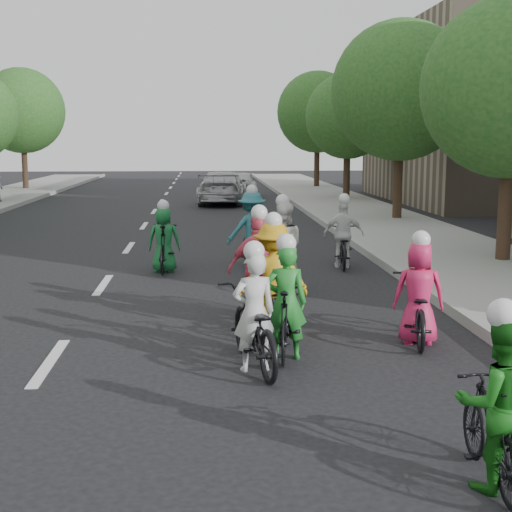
{
  "coord_description": "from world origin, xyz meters",
  "views": [
    {
      "loc": [
        2.0,
        -8.98,
        2.81
      ],
      "look_at": [
        2.82,
        2.19,
        1.0
      ],
      "focal_mm": 50.0,
      "sensor_mm": 36.0,
      "label": 1
    }
  ],
  "objects": [
    {
      "name": "ground",
      "position": [
        0.0,
        0.0,
        0.0
      ],
      "size": [
        120.0,
        120.0,
        0.0
      ],
      "primitive_type": "plane",
      "color": "black",
      "rests_on": "ground"
    },
    {
      "name": "sidewalk_right",
      "position": [
        8.0,
        10.0,
        0.07
      ],
      "size": [
        4.0,
        80.0,
        0.15
      ],
      "primitive_type": "cube",
      "color": "gray",
      "rests_on": "ground"
    },
    {
      "name": "curb_right",
      "position": [
        6.05,
        10.0,
        0.09
      ],
      "size": [
        0.18,
        80.0,
        0.18
      ],
      "primitive_type": "cube",
      "color": "#999993",
      "rests_on": "ground"
    },
    {
      "name": "bldg_se",
      "position": [
        16.0,
        24.0,
        4.0
      ],
      "size": [
        10.0,
        14.0,
        8.0
      ],
      "primitive_type": "cube",
      "color": "gray",
      "rests_on": "ground"
    },
    {
      "name": "tree_l_5",
      "position": [
        -8.2,
        33.0,
        4.52
      ],
      "size": [
        4.8,
        4.8,
        6.93
      ],
      "color": "black",
      "rests_on": "ground"
    },
    {
      "name": "tree_r_0",
      "position": [
        8.8,
        6.6,
        3.96
      ],
      "size": [
        4.0,
        4.0,
        5.97
      ],
      "color": "black",
      "rests_on": "ground"
    },
    {
      "name": "tree_r_1",
      "position": [
        8.8,
        15.6,
        4.52
      ],
      "size": [
        4.8,
        4.8,
        6.93
      ],
      "color": "black",
      "rests_on": "ground"
    },
    {
      "name": "tree_r_2",
      "position": [
        8.8,
        24.6,
        3.96
      ],
      "size": [
        4.0,
        4.0,
        5.97
      ],
      "color": "black",
      "rests_on": "ground"
    },
    {
      "name": "tree_r_3",
      "position": [
        8.8,
        33.6,
        4.52
      ],
      "size": [
        4.8,
        4.8,
        6.93
      ],
      "color": "black",
      "rests_on": "ground"
    },
    {
      "name": "cyclist_0",
      "position": [
        2.6,
        -0.42,
        0.56
      ],
      "size": [
        1.02,
        2.02,
        1.62
      ],
      "rotation": [
        0.0,
        0.0,
        3.33
      ],
      "color": "black",
      "rests_on": "ground"
    },
    {
      "name": "cyclist_1",
      "position": [
        4.34,
        -3.63,
        0.6
      ],
      "size": [
        0.73,
        1.5,
        1.59
      ],
      "rotation": [
        0.0,
        0.0,
        3.08
      ],
      "color": "black",
      "rests_on": "ground"
    },
    {
      "name": "cyclist_2",
      "position": [
        3.01,
        1.34,
        0.66
      ],
      "size": [
        1.12,
        1.67,
        1.79
      ],
      "rotation": [
        0.0,
        0.0,
        3.26
      ],
      "color": "black",
      "rests_on": "ground"
    },
    {
      "name": "cyclist_3",
      "position": [
        2.85,
        1.98,
        0.68
      ],
      "size": [
        1.05,
        1.85,
        1.85
      ],
      "rotation": [
        0.0,
        0.0,
        3.29
      ],
      "color": "black",
      "rests_on": "ground"
    },
    {
      "name": "cyclist_4",
      "position": [
        4.98,
        0.58,
        0.56
      ],
      "size": [
        0.94,
        1.84,
        1.6
      ],
      "rotation": [
        0.0,
        0.0,
        2.95
      ],
      "color": "black",
      "rests_on": "ground"
    },
    {
      "name": "cyclist_5",
      "position": [
        3.05,
        0.04,
        0.57
      ],
      "size": [
        0.66,
        1.59,
        1.65
      ],
      "rotation": [
        0.0,
        0.0,
        2.99
      ],
      "color": "black",
      "rests_on": "ground"
    },
    {
      "name": "cyclist_6",
      "position": [
        3.46,
        4.15,
        0.67
      ],
      "size": [
        0.85,
        1.6,
        1.84
      ],
      "rotation": [
        0.0,
        0.0,
        3.1
      ],
      "color": "black",
      "rests_on": "ground"
    },
    {
      "name": "cyclist_7",
      "position": [
        3.07,
        6.77,
        0.73
      ],
      "size": [
        1.2,
        1.76,
        1.87
      ],
      "rotation": [
        0.0,
        0.0,
        3.31
      ],
      "color": "black",
      "rests_on": "ground"
    },
    {
      "name": "cyclist_8",
      "position": [
        5.12,
        6.68,
        0.57
      ],
      "size": [
        0.94,
        1.77,
        1.67
      ],
      "rotation": [
        0.0,
        0.0,
        3.0
      ],
      "color": "black",
      "rests_on": "ground"
    },
    {
      "name": "cyclist_9",
      "position": [
        1.14,
        6.44,
        0.6
      ],
      "size": [
        0.71,
        1.75,
        1.57
      ],
      "rotation": [
        0.0,
        0.0,
        3.11
      ],
      "color": "black",
      "rests_on": "ground"
    },
    {
      "name": "follow_car_lead",
      "position": [
        2.88,
        23.41,
        0.73
      ],
      "size": [
        2.55,
        5.24,
        1.47
      ],
      "primitive_type": "imported",
      "rotation": [
        0.0,
        0.0,
        3.04
      ],
      "color": "#ACACB0",
      "rests_on": "ground"
    },
    {
      "name": "follow_car_trail",
      "position": [
        3.94,
        27.75,
        0.66
      ],
      "size": [
        1.99,
        4.04,
        1.32
      ],
      "primitive_type": "imported",
      "rotation": [
        0.0,
        0.0,
        3.03
      ],
      "color": "silver",
      "rests_on": "ground"
    }
  ]
}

